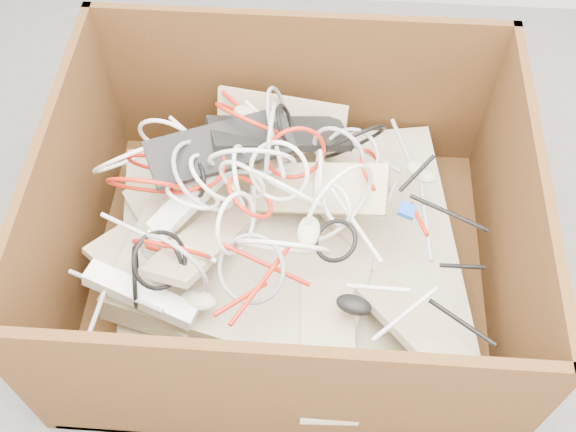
# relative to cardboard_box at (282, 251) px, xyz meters

# --- Properties ---
(ground) EXTENTS (3.00, 3.00, 0.00)m
(ground) POSITION_rel_cardboard_box_xyz_m (0.21, -0.16, -0.15)
(ground) COLOR #4E4F51
(ground) RESTS_ON ground
(cardboard_box) EXTENTS (1.23, 1.03, 0.61)m
(cardboard_box) POSITION_rel_cardboard_box_xyz_m (0.00, 0.00, 0.00)
(cardboard_box) COLOR #361E0D
(cardboard_box) RESTS_ON ground
(keyboard_pile) EXTENTS (1.10, 0.97, 0.36)m
(keyboard_pile) POSITION_rel_cardboard_box_xyz_m (-0.03, 0.04, 0.13)
(keyboard_pile) COLOR tan
(keyboard_pile) RESTS_ON cardboard_box
(mice_scatter) EXTENTS (0.79, 0.65, 0.20)m
(mice_scatter) POSITION_rel_cardboard_box_xyz_m (0.01, -0.02, 0.19)
(mice_scatter) COLOR #B9B395
(mice_scatter) RESTS_ON keyboard_pile
(power_strip_left) EXTENTS (0.26, 0.29, 0.14)m
(power_strip_left) POSITION_rel_cardboard_box_xyz_m (-0.23, 0.05, 0.21)
(power_strip_left) COLOR white
(power_strip_left) RESTS_ON keyboard_pile
(power_strip_right) EXTENTS (0.30, 0.14, 0.10)m
(power_strip_right) POSITION_rel_cardboard_box_xyz_m (-0.34, -0.26, 0.17)
(power_strip_right) COLOR white
(power_strip_right) RESTS_ON keyboard_pile
(vga_plug) EXTENTS (0.06, 0.05, 0.03)m
(vga_plug) POSITION_rel_cardboard_box_xyz_m (0.34, 0.03, 0.19)
(vga_plug) COLOR blue
(vga_plug) RESTS_ON keyboard_pile
(cable_tangle) EXTENTS (1.14, 0.84, 0.40)m
(cable_tangle) POSITION_rel_cardboard_box_xyz_m (-0.09, 0.04, 0.26)
(cable_tangle) COLOR silver
(cable_tangle) RESTS_ON keyboard_pile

